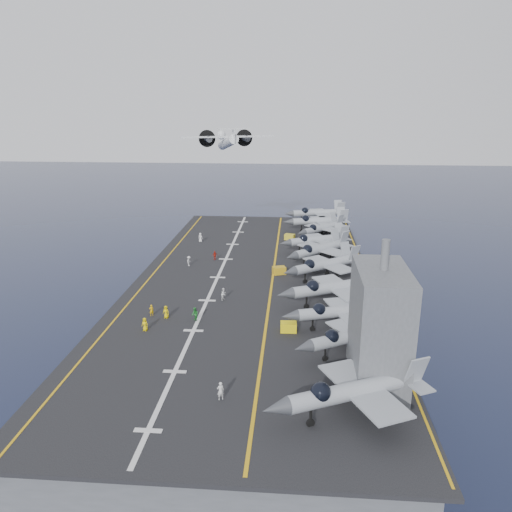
# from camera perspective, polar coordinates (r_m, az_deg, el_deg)

# --- Properties ---
(ground) EXTENTS (500.00, 500.00, 0.00)m
(ground) POSITION_cam_1_polar(r_m,az_deg,el_deg) (85.24, -0.21, -9.18)
(ground) COLOR #142135
(ground) RESTS_ON ground
(hull) EXTENTS (36.00, 90.00, 10.00)m
(hull) POSITION_cam_1_polar(r_m,az_deg,el_deg) (83.15, -0.22, -6.09)
(hull) COLOR #56595E
(hull) RESTS_ON ground
(flight_deck) EXTENTS (38.00, 92.00, 0.40)m
(flight_deck) POSITION_cam_1_polar(r_m,az_deg,el_deg) (81.24, -0.22, -2.72)
(flight_deck) COLOR black
(flight_deck) RESTS_ON hull
(foul_line) EXTENTS (0.35, 90.00, 0.02)m
(foul_line) POSITION_cam_1_polar(r_m,az_deg,el_deg) (80.99, 1.90, -2.62)
(foul_line) COLOR gold
(foul_line) RESTS_ON flight_deck
(landing_centerline) EXTENTS (0.50, 90.00, 0.02)m
(landing_centerline) POSITION_cam_1_polar(r_m,az_deg,el_deg) (81.85, -4.41, -2.45)
(landing_centerline) COLOR silver
(landing_centerline) RESTS_ON flight_deck
(deck_edge_port) EXTENTS (0.25, 90.00, 0.02)m
(deck_edge_port) POSITION_cam_1_polar(r_m,az_deg,el_deg) (84.21, -11.84, -2.21)
(deck_edge_port) COLOR gold
(deck_edge_port) RESTS_ON flight_deck
(deck_edge_stbd) EXTENTS (0.25, 90.00, 0.02)m
(deck_edge_stbd) POSITION_cam_1_polar(r_m,az_deg,el_deg) (81.84, 12.82, -2.85)
(deck_edge_stbd) COLOR gold
(deck_edge_stbd) RESTS_ON flight_deck
(island_superstructure) EXTENTS (5.00, 10.00, 15.00)m
(island_superstructure) POSITION_cam_1_polar(r_m,az_deg,el_deg) (51.00, 14.04, -6.33)
(island_superstructure) COLOR #56595E
(island_superstructure) RESTS_ON flight_deck
(fighter_jet_0) EXTENTS (18.73, 16.24, 5.47)m
(fighter_jet_0) POSITION_cam_1_polar(r_m,az_deg,el_deg) (47.22, 11.23, -14.67)
(fighter_jet_0) COLOR #A3AAB3
(fighter_jet_0) RESTS_ON flight_deck
(fighter_jet_1) EXTENTS (16.42, 14.83, 4.75)m
(fighter_jet_1) POSITION_cam_1_polar(r_m,az_deg,el_deg) (57.93, 11.14, -8.77)
(fighter_jet_1) COLOR #9FA8B0
(fighter_jet_1) RESTS_ON flight_deck
(fighter_jet_2) EXTENTS (16.01, 12.91, 4.83)m
(fighter_jet_2) POSITION_cam_1_polar(r_m,az_deg,el_deg) (63.88, 9.84, -6.13)
(fighter_jet_2) COLOR #9EA4AD
(fighter_jet_2) RESTS_ON flight_deck
(fighter_jet_3) EXTENTS (18.34, 15.90, 5.36)m
(fighter_jet_3) POSITION_cam_1_polar(r_m,az_deg,el_deg) (71.04, 8.94, -3.43)
(fighter_jet_3) COLOR #98A0A8
(fighter_jet_3) RESTS_ON flight_deck
(fighter_jet_4) EXTENTS (17.42, 16.45, 5.04)m
(fighter_jet_4) POSITION_cam_1_polar(r_m,az_deg,el_deg) (81.20, 7.91, -0.87)
(fighter_jet_4) COLOR gray
(fighter_jet_4) RESTS_ON flight_deck
(fighter_jet_5) EXTENTS (17.25, 17.28, 5.09)m
(fighter_jet_5) POSITION_cam_1_polar(r_m,az_deg,el_deg) (89.54, 7.33, 0.88)
(fighter_jet_5) COLOR #919BA2
(fighter_jet_5) RESTS_ON flight_deck
(fighter_jet_6) EXTENTS (16.74, 14.54, 4.89)m
(fighter_jet_6) POSITION_cam_1_polar(r_m,az_deg,el_deg) (96.04, 7.10, 1.94)
(fighter_jet_6) COLOR gray
(fighter_jet_6) RESTS_ON flight_deck
(fighter_jet_7) EXTENTS (15.30, 15.45, 4.53)m
(fighter_jet_7) POSITION_cam_1_polar(r_m,az_deg,el_deg) (105.98, 7.57, 3.26)
(fighter_jet_7) COLOR #9099A0
(fighter_jet_7) RESTS_ON flight_deck
(fighter_jet_8) EXTENTS (16.32, 12.74, 5.03)m
(fighter_jet_8) POSITION_cam_1_polar(r_m,az_deg,el_deg) (111.43, 7.27, 4.09)
(fighter_jet_8) COLOR #949CA3
(fighter_jet_8) RESTS_ON flight_deck
(tow_cart_a) EXTENTS (2.05, 1.37, 1.20)m
(tow_cart_a) POSITION_cam_1_polar(r_m,az_deg,el_deg) (62.91, 3.73, -8.09)
(tow_cart_a) COLOR yellow
(tow_cart_a) RESTS_ON flight_deck
(tow_cart_b) EXTENTS (2.41, 1.95, 1.25)m
(tow_cart_b) POSITION_cam_1_polar(r_m,az_deg,el_deg) (83.17, 2.65, -1.65)
(tow_cart_b) COLOR gold
(tow_cart_b) RESTS_ON flight_deck
(tow_cart_c) EXTENTS (2.31, 1.87, 1.20)m
(tow_cart_c) POSITION_cam_1_polar(r_m,az_deg,el_deg) (104.17, 3.87, 2.19)
(tow_cart_c) COLOR gold
(tow_cart_c) RESTS_ON flight_deck
(crew_0) EXTENTS (1.16, 0.91, 1.71)m
(crew_0) POSITION_cam_1_polar(r_m,az_deg,el_deg) (64.38, -12.59, -7.63)
(crew_0) COLOR #E2C405
(crew_0) RESTS_ON flight_deck
(crew_1) EXTENTS (1.15, 1.06, 1.60)m
(crew_1) POSITION_cam_1_polar(r_m,az_deg,el_deg) (68.49, -11.86, -6.09)
(crew_1) COLOR #E3AA09
(crew_1) RESTS_ON flight_deck
(crew_2) EXTENTS (1.24, 1.35, 1.87)m
(crew_2) POSITION_cam_1_polar(r_m,az_deg,el_deg) (65.95, -6.99, -6.64)
(crew_2) COLOR #22842E
(crew_2) RESTS_ON flight_deck
(crew_3) EXTENTS (0.89, 1.17, 1.76)m
(crew_3) POSITION_cam_1_polar(r_m,az_deg,el_deg) (87.91, -7.67, -0.57)
(crew_3) COLOR silver
(crew_3) RESTS_ON flight_deck
(crew_4) EXTENTS (1.20, 1.08, 1.66)m
(crew_4) POSITION_cam_1_polar(r_m,az_deg,el_deg) (90.80, -4.72, 0.06)
(crew_4) COLOR #AE180B
(crew_4) RESTS_ON flight_deck
(crew_5) EXTENTS (1.31, 1.04, 1.91)m
(crew_5) POSITION_cam_1_polar(r_m,az_deg,el_deg) (102.84, -6.37, 2.12)
(crew_5) COLOR silver
(crew_5) RESTS_ON flight_deck
(crew_6) EXTENTS (1.34, 1.14, 1.89)m
(crew_6) POSITION_cam_1_polar(r_m,az_deg,el_deg) (49.57, -4.08, -15.11)
(crew_6) COLOR silver
(crew_6) RESTS_ON flight_deck
(crew_7) EXTENTS (1.10, 1.29, 1.83)m
(crew_7) POSITION_cam_1_polar(r_m,az_deg,el_deg) (72.40, -3.71, -4.34)
(crew_7) COLOR white
(crew_7) RESTS_ON flight_deck
(transport_plane) EXTENTS (28.14, 23.39, 5.70)m
(transport_plane) POSITION_cam_1_polar(r_m,az_deg,el_deg) (130.97, -3.23, 12.84)
(transport_plane) COLOR white
(fighter_jet_9) EXTENTS (16.32, 12.74, 5.03)m
(fighter_jet_9) POSITION_cam_1_polar(r_m,az_deg,el_deg) (119.72, 7.10, 5.00)
(fighter_jet_9) COLOR #949CA3
(fighter_jet_9) RESTS_ON flight_deck
(crew_8) EXTENTS (1.16, 0.91, 1.71)m
(crew_8) POSITION_cam_1_polar(r_m,az_deg,el_deg) (67.44, -10.25, -6.31)
(crew_8) COLOR #E2C405
(crew_8) RESTS_ON flight_deck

